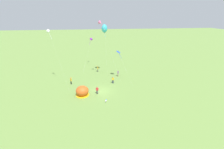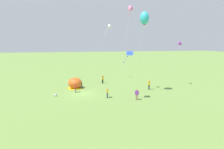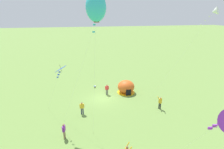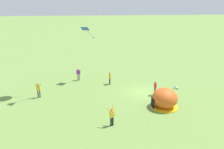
{
  "view_description": "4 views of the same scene",
  "coord_description": "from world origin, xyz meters",
  "px_view_note": "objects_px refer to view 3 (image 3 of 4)",
  "views": [
    {
      "loc": [
        -1.67,
        -29.79,
        16.04
      ],
      "look_at": [
        2.48,
        0.2,
        3.83
      ],
      "focal_mm": 24.0,
      "sensor_mm": 36.0,
      "label": 1
    },
    {
      "loc": [
        29.62,
        -1.02,
        8.61
      ],
      "look_at": [
        1.45,
        4.94,
        3.44
      ],
      "focal_mm": 28.0,
      "sensor_mm": 36.0,
      "label": 2
    },
    {
      "loc": [
        3.59,
        23.59,
        12.22
      ],
      "look_at": [
        -1.44,
        0.25,
        3.83
      ],
      "focal_mm": 28.0,
      "sensor_mm": 36.0,
      "label": 3
    },
    {
      "loc": [
        -24.04,
        6.52,
        10.61
      ],
      "look_at": [
        2.04,
        3.64,
        1.75
      ],
      "focal_mm": 35.0,
      "sensor_mm": 36.0,
      "label": 4
    }
  ],
  "objects_px": {
    "person_arms_raised": "(160,102)",
    "toddler_crawling": "(95,86)",
    "person_watching_sky": "(82,108)",
    "person_strolling": "(64,130)",
    "person_near_tent": "(107,89)",
    "kite_blue": "(60,70)",
    "kite_white": "(215,12)",
    "kite_cyan": "(96,7)",
    "popup_tent": "(126,87)"
  },
  "relations": [
    {
      "from": "person_arms_raised",
      "to": "toddler_crawling",
      "type": "bearing_deg",
      "value": -49.68
    },
    {
      "from": "person_watching_sky",
      "to": "person_strolling",
      "type": "height_order",
      "value": "same"
    },
    {
      "from": "person_watching_sky",
      "to": "person_strolling",
      "type": "distance_m",
      "value": 4.68
    },
    {
      "from": "person_strolling",
      "to": "person_near_tent",
      "type": "xyz_separation_m",
      "value": [
        -6.17,
        -9.17,
        0.0
      ]
    },
    {
      "from": "person_watching_sky",
      "to": "person_arms_raised",
      "type": "distance_m",
      "value": 10.3
    },
    {
      "from": "kite_blue",
      "to": "kite_white",
      "type": "bearing_deg",
      "value": 179.55
    },
    {
      "from": "person_strolling",
      "to": "kite_blue",
      "type": "distance_m",
      "value": 6.14
    },
    {
      "from": "person_near_tent",
      "to": "kite_white",
      "type": "distance_m",
      "value": 17.21
    },
    {
      "from": "toddler_crawling",
      "to": "kite_cyan",
      "type": "bearing_deg",
      "value": 85.05
    },
    {
      "from": "person_watching_sky",
      "to": "kite_blue",
      "type": "xyz_separation_m",
      "value": [
        1.91,
        2.85,
        5.98
      ]
    },
    {
      "from": "person_watching_sky",
      "to": "kite_white",
      "type": "height_order",
      "value": "kite_white"
    },
    {
      "from": "toddler_crawling",
      "to": "person_strolling",
      "type": "distance_m",
      "value": 13.27
    },
    {
      "from": "kite_white",
      "to": "toddler_crawling",
      "type": "bearing_deg",
      "value": -43.7
    },
    {
      "from": "person_strolling",
      "to": "person_arms_raised",
      "type": "xyz_separation_m",
      "value": [
        -12.3,
        -3.36,
        0.03
      ]
    },
    {
      "from": "person_watching_sky",
      "to": "person_strolling",
      "type": "xyz_separation_m",
      "value": [
        2.04,
        4.22,
        0.0
      ]
    },
    {
      "from": "popup_tent",
      "to": "kite_blue",
      "type": "bearing_deg",
      "value": 40.56
    },
    {
      "from": "kite_white",
      "to": "person_arms_raised",
      "type": "bearing_deg",
      "value": -27.9
    },
    {
      "from": "popup_tent",
      "to": "kite_white",
      "type": "bearing_deg",
      "value": 131.22
    },
    {
      "from": "popup_tent",
      "to": "person_strolling",
      "type": "height_order",
      "value": "popup_tent"
    },
    {
      "from": "toddler_crawling",
      "to": "person_strolling",
      "type": "relative_size",
      "value": 0.31
    },
    {
      "from": "popup_tent",
      "to": "person_arms_raised",
      "type": "height_order",
      "value": "popup_tent"
    },
    {
      "from": "person_near_tent",
      "to": "person_arms_raised",
      "type": "height_order",
      "value": "person_arms_raised"
    },
    {
      "from": "toddler_crawling",
      "to": "person_strolling",
      "type": "bearing_deg",
      "value": 69.6
    },
    {
      "from": "person_arms_raised",
      "to": "person_watching_sky",
      "type": "bearing_deg",
      "value": -4.75
    },
    {
      "from": "kite_blue",
      "to": "kite_cyan",
      "type": "relative_size",
      "value": 0.55
    },
    {
      "from": "person_near_tent",
      "to": "kite_cyan",
      "type": "relative_size",
      "value": 0.13
    },
    {
      "from": "person_near_tent",
      "to": "kite_cyan",
      "type": "bearing_deg",
      "value": 76.1
    },
    {
      "from": "person_watching_sky",
      "to": "person_near_tent",
      "type": "xyz_separation_m",
      "value": [
        -4.13,
        -4.95,
        0.0
      ]
    },
    {
      "from": "toddler_crawling",
      "to": "kite_cyan",
      "type": "distance_m",
      "value": 19.25
    },
    {
      "from": "person_near_tent",
      "to": "kite_white",
      "type": "xyz_separation_m",
      "value": [
        -10.15,
        7.93,
        11.42
      ]
    },
    {
      "from": "person_near_tent",
      "to": "person_strolling",
      "type": "bearing_deg",
      "value": 56.06
    },
    {
      "from": "toddler_crawling",
      "to": "kite_white",
      "type": "distance_m",
      "value": 20.27
    },
    {
      "from": "popup_tent",
      "to": "person_arms_raised",
      "type": "xyz_separation_m",
      "value": [
        -2.99,
        5.87,
        0.0
      ]
    },
    {
      "from": "kite_blue",
      "to": "popup_tent",
      "type": "bearing_deg",
      "value": -139.44
    },
    {
      "from": "person_near_tent",
      "to": "kite_cyan",
      "type": "height_order",
      "value": "kite_cyan"
    },
    {
      "from": "popup_tent",
      "to": "kite_white",
      "type": "distance_m",
      "value": 15.58
    },
    {
      "from": "popup_tent",
      "to": "person_strolling",
      "type": "bearing_deg",
      "value": 44.75
    },
    {
      "from": "kite_cyan",
      "to": "person_strolling",
      "type": "bearing_deg",
      "value": -33.34
    },
    {
      "from": "kite_cyan",
      "to": "kite_white",
      "type": "height_order",
      "value": "kite_cyan"
    },
    {
      "from": "person_strolling",
      "to": "kite_cyan",
      "type": "height_order",
      "value": "kite_cyan"
    },
    {
      "from": "person_near_tent",
      "to": "kite_blue",
      "type": "bearing_deg",
      "value": 52.22
    },
    {
      "from": "popup_tent",
      "to": "kite_cyan",
      "type": "relative_size",
      "value": 0.21
    },
    {
      "from": "popup_tent",
      "to": "kite_white",
      "type": "height_order",
      "value": "kite_white"
    },
    {
      "from": "person_strolling",
      "to": "kite_blue",
      "type": "bearing_deg",
      "value": -95.14
    },
    {
      "from": "toddler_crawling",
      "to": "person_near_tent",
      "type": "xyz_separation_m",
      "value": [
        -1.55,
        3.25,
        0.79
      ]
    },
    {
      "from": "kite_blue",
      "to": "kite_cyan",
      "type": "xyz_separation_m",
      "value": [
        -3.23,
        3.57,
        5.68
      ]
    },
    {
      "from": "toddler_crawling",
      "to": "kite_cyan",
      "type": "height_order",
      "value": "kite_cyan"
    },
    {
      "from": "person_arms_raised",
      "to": "kite_cyan",
      "type": "relative_size",
      "value": 0.14
    },
    {
      "from": "person_arms_raised",
      "to": "kite_cyan",
      "type": "height_order",
      "value": "kite_cyan"
    },
    {
      "from": "person_watching_sky",
      "to": "person_arms_raised",
      "type": "xyz_separation_m",
      "value": [
        -10.27,
        0.85,
        0.03
      ]
    }
  ]
}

